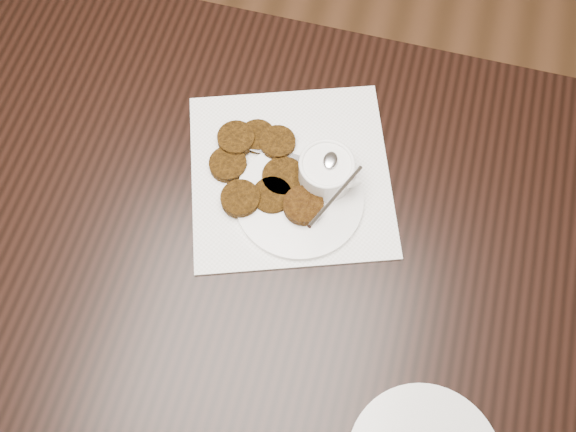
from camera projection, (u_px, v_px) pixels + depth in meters
The scene contains 6 objects.
floor at pixel (239, 349), 1.71m from camera, with size 4.00×4.00×0.00m, color brown.
table at pixel (240, 293), 1.38m from camera, with size 1.34×0.86×0.75m, color black.
napkin at pixel (290, 175), 1.07m from camera, with size 0.33×0.33×0.00m, color white.
sauce_ramekin at pixel (327, 163), 1.01m from camera, with size 0.12×0.12×0.12m, color white, non-canonical shape.
patty_cluster at pixel (258, 163), 1.07m from camera, with size 0.23×0.23×0.02m, color #59340B, non-canonical shape.
plate_with_patty at pixel (299, 198), 1.04m from camera, with size 0.21×0.21×0.03m, color white, non-canonical shape.
Camera 1 is at (0.22, -0.32, 1.71)m, focal length 40.37 mm.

